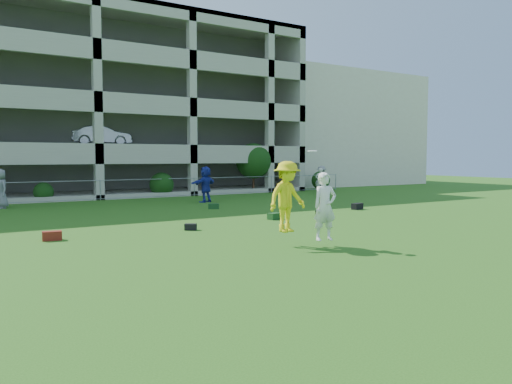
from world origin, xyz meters
TOP-DOWN VIEW (x-y plane):
  - ground at (0.00, 0.00)m, footprint 100.00×100.00m
  - stucco_building at (23.00, 28.00)m, footprint 16.00×14.00m
  - bystander_c at (-5.39, 16.77)m, footprint 0.95×1.11m
  - bystander_d at (4.61, 14.57)m, footprint 1.94×1.30m
  - bystander_e at (13.91, 15.91)m, footprint 0.78×0.73m
  - bystander_f at (15.19, 17.31)m, footprint 1.33×0.93m
  - bag_red_a at (-5.02, 5.51)m, footprint 0.58×0.37m
  - bag_black_b at (-0.59, 5.25)m, footprint 0.47×0.43m
  - bag_green_c at (3.51, 6.15)m, footprint 0.55×0.43m
  - crate_d at (5.53, 5.66)m, footprint 0.43×0.43m
  - bag_black_e at (9.04, 7.20)m, footprint 0.65×0.43m
  - bag_green_g at (3.34, 11.13)m, footprint 0.58×0.52m
  - frisbee_contest at (0.64, 0.85)m, footprint 1.92×1.39m
  - parking_garage at (-0.01, 27.70)m, footprint 30.00×14.00m
  - fence at (0.00, 19.00)m, footprint 36.06×0.06m
  - shrub_row at (4.59, 19.70)m, footprint 34.38×2.52m

SIDE VIEW (x-z plane):
  - ground at x=0.00m, z-range 0.00..0.00m
  - bag_black_b at x=-0.59m, z-range 0.00..0.22m
  - bag_green_g at x=3.34m, z-range 0.00..0.25m
  - bag_green_c at x=3.51m, z-range 0.00..0.26m
  - bag_red_a at x=-5.02m, z-range 0.00..0.28m
  - crate_d at x=5.53m, z-range 0.00..0.30m
  - bag_black_e at x=9.04m, z-range 0.00..0.30m
  - fence at x=0.00m, z-range 0.01..1.21m
  - bystander_e at x=13.91m, z-range 0.00..1.78m
  - bystander_f at x=15.19m, z-range 0.00..1.88m
  - bystander_c at x=-5.39m, z-range 0.00..1.93m
  - bystander_d at x=4.61m, z-range 0.00..2.00m
  - frisbee_contest at x=0.64m, z-range 0.07..2.59m
  - shrub_row at x=4.59m, z-range -0.24..3.26m
  - stucco_building at x=23.00m, z-range 0.00..10.00m
  - parking_garage at x=-0.01m, z-range 0.01..12.01m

